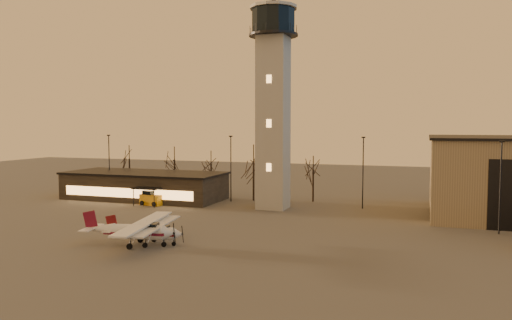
{
  "coord_description": "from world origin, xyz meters",
  "views": [
    {
      "loc": [
        20.4,
        -36.88,
        11.84
      ],
      "look_at": [
        3.29,
        13.0,
        8.08
      ],
      "focal_mm": 35.0,
      "sensor_mm": 36.0,
      "label": 1
    }
  ],
  "objects_px": {
    "terminal": "(145,185)",
    "cessna_front": "(153,235)",
    "service_cart": "(152,199)",
    "control_tower": "(273,92)",
    "cessna_rear": "(140,234)"
  },
  "relations": [
    {
      "from": "cessna_rear",
      "to": "control_tower",
      "type": "bearing_deg",
      "value": 66.22
    },
    {
      "from": "control_tower",
      "to": "terminal",
      "type": "xyz_separation_m",
      "value": [
        -21.99,
        1.98,
        -14.17
      ]
    },
    {
      "from": "control_tower",
      "to": "cessna_front",
      "type": "distance_m",
      "value": 29.26
    },
    {
      "from": "control_tower",
      "to": "service_cart",
      "type": "height_order",
      "value": "control_tower"
    },
    {
      "from": "control_tower",
      "to": "cessna_front",
      "type": "relative_size",
      "value": 3.07
    },
    {
      "from": "cessna_front",
      "to": "cessna_rear",
      "type": "relative_size",
      "value": 0.85
    },
    {
      "from": "cessna_rear",
      "to": "cessna_front",
      "type": "bearing_deg",
      "value": 27.4
    },
    {
      "from": "service_cart",
      "to": "cessna_rear",
      "type": "bearing_deg",
      "value": -51.92
    },
    {
      "from": "cessna_front",
      "to": "service_cart",
      "type": "xyz_separation_m",
      "value": [
        -12.94,
        21.46,
        -0.18
      ]
    },
    {
      "from": "terminal",
      "to": "cessna_front",
      "type": "relative_size",
      "value": 2.4
    },
    {
      "from": "control_tower",
      "to": "terminal",
      "type": "distance_m",
      "value": 26.24
    },
    {
      "from": "cessna_rear",
      "to": "service_cart",
      "type": "relative_size",
      "value": 3.4
    },
    {
      "from": "terminal",
      "to": "cessna_front",
      "type": "height_order",
      "value": "terminal"
    },
    {
      "from": "service_cart",
      "to": "terminal",
      "type": "bearing_deg",
      "value": 140.42
    },
    {
      "from": "control_tower",
      "to": "cessna_rear",
      "type": "xyz_separation_m",
      "value": [
        -5.86,
        -25.26,
        -15.16
      ]
    }
  ]
}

